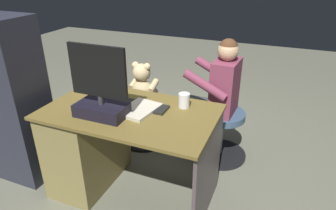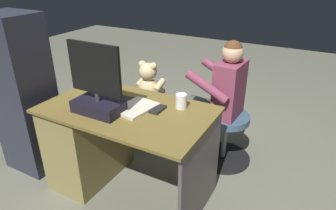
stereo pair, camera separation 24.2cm
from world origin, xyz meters
The scene contains 13 objects.
ground_plane centered at (0.00, 0.00, 0.00)m, with size 10.00×10.00×0.00m, color #676857.
desk centered at (0.33, 0.34, 0.40)m, with size 1.26×0.74×0.75m.
monitor centered at (0.14, 0.48, 0.90)m, with size 0.42×0.20×0.50m.
keyboard centered at (-0.04, 0.26, 0.76)m, with size 0.42×0.14×0.02m, color black.
computer_mouse centered at (0.25, 0.28, 0.77)m, with size 0.06×0.10×0.04m, color #242324.
cup centered at (-0.34, 0.13, 0.80)m, with size 0.08×0.08×0.11m, color white.
tv_remote centered at (0.33, 0.38, 0.76)m, with size 0.04×0.15×0.02m, color black.
notebook_binder centered at (-0.07, 0.32, 0.76)m, with size 0.22×0.30×0.02m, color beige.
office_chair_teddy centered at (0.27, -0.39, 0.28)m, with size 0.47×0.47×0.47m.
teddy_bear centered at (0.27, -0.40, 0.65)m, with size 0.27×0.27×0.39m.
visitor_chair centered at (-0.53, -0.43, 0.28)m, with size 0.51×0.51×0.47m.
person centered at (-0.43, -0.43, 0.68)m, with size 0.55×0.49×1.15m.
equipment_rack centered at (0.99, 0.47, 0.69)m, with size 0.44×0.36×1.38m, color #272935.
Camera 1 is at (-0.99, 2.02, 1.73)m, focal length 32.04 mm.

